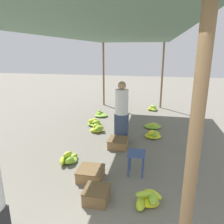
% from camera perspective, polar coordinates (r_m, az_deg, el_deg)
% --- Properties ---
extents(canopy_post_front_right, '(0.08, 0.08, 2.71)m').
position_cam_1_polar(canopy_post_front_right, '(1.66, 18.75, -24.74)').
color(canopy_post_front_right, olive).
rests_on(canopy_post_front_right, ground).
extents(canopy_post_back_left, '(0.08, 0.08, 2.71)m').
position_cam_1_polar(canopy_post_back_left, '(9.71, -2.21, 9.69)').
color(canopy_post_back_left, olive).
rests_on(canopy_post_back_left, ground).
extents(canopy_post_back_right, '(0.08, 0.08, 2.71)m').
position_cam_1_polar(canopy_post_back_right, '(9.44, 12.98, 9.12)').
color(canopy_post_back_right, olive).
rests_on(canopy_post_back_right, ground).
extents(canopy_tarp, '(2.91, 8.52, 0.04)m').
position_cam_1_polar(canopy_tarp, '(5.42, 0.64, 19.31)').
color(canopy_tarp, '#567A60').
rests_on(canopy_tarp, canopy_post_front_left).
extents(stool, '(0.34, 0.34, 0.47)m').
position_cam_1_polar(stool, '(4.43, 6.38, -11.57)').
color(stool, '#384C84').
rests_on(stool, ground).
extents(banana_pile_left_0, '(0.40, 0.58, 0.26)m').
position_cam_1_polar(banana_pile_left_0, '(5.05, -11.39, -11.82)').
color(banana_pile_left_0, '#77B437').
rests_on(banana_pile_left_0, ground).
extents(banana_pile_left_1, '(0.44, 0.40, 0.25)m').
position_cam_1_polar(banana_pile_left_1, '(6.67, -3.91, -4.41)').
color(banana_pile_left_1, '#9BC230').
rests_on(banana_pile_left_1, ground).
extents(banana_pile_left_2, '(0.48, 0.44, 0.20)m').
position_cam_1_polar(banana_pile_left_2, '(8.21, -3.07, -0.65)').
color(banana_pile_left_2, '#97C131').
rests_on(banana_pile_left_2, ground).
extents(banana_pile_left_3, '(0.47, 0.43, 0.23)m').
position_cam_1_polar(banana_pile_left_3, '(7.24, -4.52, -2.83)').
color(banana_pile_left_3, '#ABC92E').
rests_on(banana_pile_left_3, ground).
extents(banana_pile_right_0, '(0.46, 0.53, 0.24)m').
position_cam_1_polar(banana_pile_right_0, '(3.83, 9.39, -21.52)').
color(banana_pile_right_0, '#8DBD33').
rests_on(banana_pile_right_0, ground).
extents(banana_pile_right_1, '(0.46, 0.54, 0.24)m').
position_cam_1_polar(banana_pile_right_1, '(6.39, 10.68, -5.77)').
color(banana_pile_right_1, '#B0CB2D').
rests_on(banana_pile_right_1, ground).
extents(banana_pile_right_2, '(0.54, 0.59, 0.15)m').
position_cam_1_polar(banana_pile_right_2, '(7.16, 10.66, -3.56)').
color(banana_pile_right_2, '#C6D429').
rests_on(banana_pile_right_2, ground).
extents(banana_pile_right_3, '(0.42, 0.44, 0.21)m').
position_cam_1_polar(banana_pile_right_3, '(9.15, 10.56, 0.88)').
color(banana_pile_right_3, '#8BBC33').
rests_on(banana_pile_right_3, ground).
extents(crate_near, '(0.41, 0.41, 0.24)m').
position_cam_1_polar(crate_near, '(3.84, -4.05, -20.79)').
color(crate_near, brown).
rests_on(crate_near, ground).
extents(crate_mid, '(0.48, 0.48, 0.22)m').
position_cam_1_polar(crate_mid, '(4.40, -5.62, -15.70)').
color(crate_mid, olive).
rests_on(crate_mid, ground).
extents(crate_far, '(0.49, 0.49, 0.23)m').
position_cam_1_polar(crate_far, '(5.65, 1.62, -8.08)').
color(crate_far, olive).
rests_on(crate_far, ground).
extents(shopper_walking_mid, '(0.37, 0.36, 1.64)m').
position_cam_1_polar(shopper_walking_mid, '(5.83, 2.53, 0.35)').
color(shopper_walking_mid, '#384766').
rests_on(shopper_walking_mid, ground).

